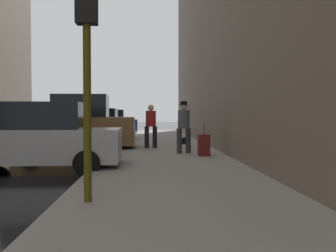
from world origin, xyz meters
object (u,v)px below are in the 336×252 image
(pedestrian_in_red_jacket, at_px, (151,124))
(fire_hydrant, at_px, (125,137))
(pedestrian_with_beanie, at_px, (184,124))
(duffel_bag, at_px, (184,141))
(parked_dark_green_sedan, at_px, (96,126))
(parked_bronze_suv, at_px, (77,126))
(traffic_light, at_px, (87,30))
(parked_silver_sedan, at_px, (40,139))
(rolling_suitcase, at_px, (204,145))
(parked_blue_sedan, at_px, (108,123))

(pedestrian_in_red_jacket, bearing_deg, fire_hydrant, 125.11)
(pedestrian_with_beanie, relative_size, duffel_bag, 4.04)
(parked_dark_green_sedan, xyz_separation_m, pedestrian_in_red_jacket, (2.91, -5.63, 0.26))
(parked_bronze_suv, bearing_deg, traffic_light, -78.61)
(parked_silver_sedan, bearing_deg, traffic_light, -65.42)
(pedestrian_with_beanie, relative_size, rolling_suitcase, 1.71)
(traffic_light, height_order, pedestrian_in_red_jacket, traffic_light)
(parked_dark_green_sedan, distance_m, duffel_bag, 5.80)
(parked_dark_green_sedan, bearing_deg, parked_silver_sedan, -90.00)
(parked_bronze_suv, relative_size, pedestrian_with_beanie, 2.62)
(parked_bronze_suv, distance_m, parked_blue_sedan, 11.53)
(parked_blue_sedan, xyz_separation_m, duffel_bag, (4.40, -9.82, -0.56))
(parked_dark_green_sedan, relative_size, rolling_suitcase, 4.07)
(parked_silver_sedan, height_order, parked_dark_green_sedan, same)
(parked_silver_sedan, height_order, traffic_light, traffic_light)
(fire_hydrant, bearing_deg, duffel_bag, 7.31)
(parked_bronze_suv, distance_m, parked_dark_green_sedan, 5.44)
(fire_hydrant, bearing_deg, traffic_light, -89.73)
(traffic_light, xyz_separation_m, pedestrian_in_red_jacket, (1.05, 9.01, -1.65))
(traffic_light, relative_size, pedestrian_with_beanie, 2.03)
(parked_dark_green_sedan, height_order, traffic_light, traffic_light)
(parked_silver_sedan, bearing_deg, parked_bronze_suv, 90.00)
(parked_bronze_suv, distance_m, fire_hydrant, 2.33)
(parked_silver_sedan, xyz_separation_m, parked_bronze_suv, (-0.00, 5.15, 0.18))
(parked_bronze_suv, xyz_separation_m, rolling_suitcase, (4.59, -2.99, -0.54))
(duffel_bag, bearing_deg, pedestrian_with_beanie, -95.65)
(pedestrian_in_red_jacket, bearing_deg, parked_dark_green_sedan, 117.30)
(traffic_light, bearing_deg, parked_dark_green_sedan, 97.22)
(pedestrian_in_red_jacket, relative_size, duffel_bag, 3.89)
(parked_bronze_suv, height_order, duffel_bag, parked_bronze_suv)
(parked_blue_sedan, height_order, pedestrian_with_beanie, pedestrian_with_beanie)
(parked_blue_sedan, distance_m, duffel_bag, 10.78)
(pedestrian_in_red_jacket, height_order, duffel_bag, pedestrian_in_red_jacket)
(parked_silver_sedan, height_order, fire_hydrant, parked_silver_sedan)
(parked_blue_sedan, xyz_separation_m, pedestrian_in_red_jacket, (2.91, -11.72, 0.26))
(parked_bronze_suv, distance_m, traffic_light, 9.54)
(parked_dark_green_sedan, relative_size, duffel_bag, 9.63)
(parked_blue_sedan, relative_size, fire_hydrant, 6.07)
(parked_silver_sedan, distance_m, parked_bronze_suv, 5.15)
(fire_hydrant, bearing_deg, parked_silver_sedan, -105.45)
(parked_silver_sedan, bearing_deg, duffel_bag, 57.29)
(parked_silver_sedan, distance_m, parked_dark_green_sedan, 10.59)
(pedestrian_in_red_jacket, xyz_separation_m, duffel_bag, (1.50, 1.90, -0.81))
(parked_blue_sedan, bearing_deg, parked_bronze_suv, -90.00)
(parked_bronze_suv, xyz_separation_m, traffic_light, (1.85, -9.20, 1.73))
(parked_bronze_suv, bearing_deg, pedestrian_in_red_jacket, -3.78)
(traffic_light, bearing_deg, duffel_bag, 76.84)
(pedestrian_with_beanie, bearing_deg, parked_blue_sedan, 106.18)
(parked_blue_sedan, bearing_deg, pedestrian_with_beanie, -73.82)
(parked_blue_sedan, bearing_deg, rolling_suitcase, -72.45)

